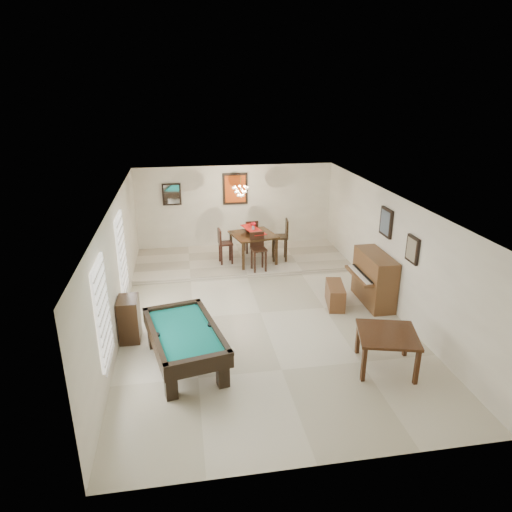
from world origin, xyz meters
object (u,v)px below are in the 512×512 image
object	(u,v)px
square_table	(386,350)
flower_vase	(253,226)
pool_table	(185,348)
dining_chair_south	(259,252)
dining_chair_north	(251,236)
dining_chair_east	(280,240)
upright_piano	(368,279)
apothecary_chest	(129,319)
dining_chair_west	(226,246)
piano_bench	(335,295)
chandelier	(241,188)
dining_table	(253,246)

from	to	relation	value
square_table	flower_vase	size ratio (longest dim) A/B	4.67
pool_table	dining_chair_south	size ratio (longest dim) A/B	2.05
dining_chair_north	dining_chair_east	size ratio (longest dim) A/B	0.84
pool_table	square_table	world-z (taller)	pool_table
upright_piano	dining_chair_north	xyz separation A→B (m)	(-2.22, 3.61, 0.02)
apothecary_chest	dining_chair_west	world-z (taller)	dining_chair_west
dining_chair_east	flower_vase	bearing A→B (deg)	-81.67
piano_bench	dining_chair_south	distance (m)	2.60
upright_piano	chandelier	size ratio (longest dim) A/B	2.41
chandelier	apothecary_chest	bearing A→B (deg)	-125.64
dining_chair_south	chandelier	distance (m)	1.87
dining_chair_west	square_table	bearing A→B (deg)	-162.16
dining_chair_east	pool_table	bearing A→B (deg)	-22.72
dining_chair_north	chandelier	world-z (taller)	chandelier
apothecary_chest	dining_chair_east	distance (m)	5.29
piano_bench	dining_table	xyz separation A→B (m)	(-1.48, 2.82, 0.33)
piano_bench	upright_piano	bearing A→B (deg)	0.67
square_table	dining_table	xyz separation A→B (m)	(-1.55, 5.40, 0.24)
apothecary_chest	pool_table	bearing A→B (deg)	-45.91
chandelier	dining_chair_east	bearing A→B (deg)	-13.78
square_table	dining_chair_north	size ratio (longest dim) A/B	1.02
upright_piano	dining_chair_west	bearing A→B (deg)	137.22
square_table	upright_piano	xyz separation A→B (m)	(0.71, 2.59, 0.25)
flower_vase	apothecary_chest	bearing A→B (deg)	-130.56
dining_table	dining_chair_south	xyz separation A→B (m)	(0.04, -0.69, 0.05)
dining_chair_south	dining_chair_east	size ratio (longest dim) A/B	0.87
dining_table	chandelier	distance (m)	1.66
apothecary_chest	dining_chair_west	bearing A→B (deg)	57.48
piano_bench	chandelier	xyz separation A→B (m)	(-1.78, 3.09, 1.94)
apothecary_chest	dining_table	distance (m)	4.75
pool_table	dining_chair_east	distance (m)	5.49
upright_piano	pool_table	bearing A→B (deg)	-155.93
dining_chair_east	dining_chair_north	bearing A→B (deg)	-130.16
piano_bench	dining_chair_west	bearing A→B (deg)	128.59
square_table	piano_bench	xyz separation A→B (m)	(-0.08, 2.58, -0.10)
piano_bench	dining_table	size ratio (longest dim) A/B	0.81
flower_vase	dining_chair_south	xyz separation A→B (m)	(0.04, -0.69, -0.53)
dining_chair_north	dining_chair_east	distance (m)	1.07
dining_chair_west	chandelier	world-z (taller)	chandelier
pool_table	apothecary_chest	distance (m)	1.56
apothecary_chest	dining_chair_east	size ratio (longest dim) A/B	0.75
dining_chair_south	dining_chair_north	distance (m)	1.48
square_table	dining_chair_west	xyz separation A→B (m)	(-2.34, 5.41, 0.27)
piano_bench	dining_chair_east	xyz separation A→B (m)	(-0.72, 2.83, 0.46)
upright_piano	dining_table	xyz separation A→B (m)	(-2.27, 2.81, -0.01)
upright_piano	piano_bench	xyz separation A→B (m)	(-0.79, -0.01, -0.35)
piano_bench	dining_chair_west	world-z (taller)	dining_chair_west
pool_table	dining_table	distance (m)	5.14
apothecary_chest	dining_table	bearing A→B (deg)	49.44
pool_table	square_table	size ratio (longest dim) A/B	2.08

